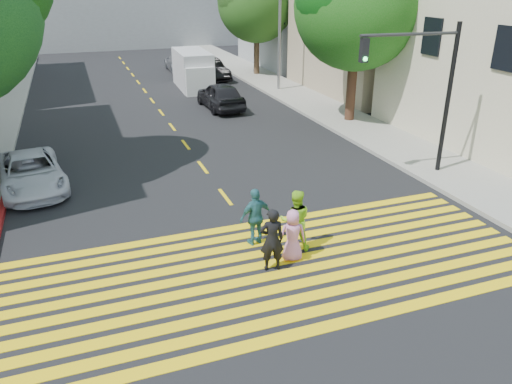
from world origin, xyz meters
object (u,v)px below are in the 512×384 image
pedestrian_child (293,235)px  traffic_signal (426,81)px  white_sedan (31,172)px  white_van (193,71)px  pedestrian_man (272,240)px  dark_car_near (220,96)px  pedestrian_extra (256,217)px  pedestrian_woman (295,220)px  dark_car_parked (209,69)px  silver_car (180,62)px

pedestrian_child → traffic_signal: 8.15m
white_sedan → white_van: white_van is taller
pedestrian_man → pedestrian_child: bearing=-150.0°
dark_car_near → white_van: bearing=-90.9°
pedestrian_man → pedestrian_extra: pedestrian_man is taller
dark_car_near → pedestrian_extra: bearing=75.3°
pedestrian_man → pedestrian_extra: size_ratio=1.02×
pedestrian_child → traffic_signal: bearing=-133.1°
pedestrian_child → traffic_signal: traffic_signal is taller
white_sedan → pedestrian_woman: bearing=-53.7°
pedestrian_woman → pedestrian_man: bearing=56.4°
pedestrian_child → traffic_signal: (6.61, 3.86, 2.80)m
white_sedan → dark_car_parked: 20.36m
pedestrian_woman → silver_car: bearing=-77.1°
dark_car_near → silver_car: (0.45, 12.60, -0.05)m
pedestrian_woman → dark_car_parked: pedestrian_woman is taller
pedestrian_woman → dark_car_parked: (4.14, 24.04, -0.11)m
pedestrian_woman → silver_car: (2.96, 28.24, -0.16)m
dark_car_parked → white_van: 3.14m
pedestrian_extra → dark_car_parked: 23.96m
pedestrian_child → dark_car_near: bearing=-83.3°
pedestrian_woman → traffic_signal: traffic_signal is taller
pedestrian_man → silver_car: bearing=-88.7°
pedestrian_child → white_van: white_van is taller
dark_car_parked → white_van: (-1.74, -2.58, 0.39)m
pedestrian_extra → traffic_signal: 8.18m
dark_car_near → white_van: 5.83m
white_sedan → dark_car_parked: (10.96, 17.16, 0.13)m
pedestrian_extra → white_sedan: size_ratio=0.37×
pedestrian_extra → silver_car: 27.89m
pedestrian_woman → pedestrian_child: size_ratio=1.22×
pedestrian_woman → pedestrian_child: 0.58m
white_sedan → white_van: 17.26m
pedestrian_man → pedestrian_woman: 1.21m
traffic_signal → dark_car_near: bearing=111.7°
pedestrian_man → dark_car_near: bearing=-92.9°
silver_car → dark_car_parked: 4.36m
silver_car → dark_car_near: bearing=89.0°
pedestrian_extra → white_sedan: 8.63m
pedestrian_extra → white_van: white_van is taller
dark_car_near → pedestrian_child: bearing=78.2°
silver_car → traffic_signal: traffic_signal is taller
dark_car_parked → pedestrian_man: bearing=-109.3°
dark_car_parked → white_van: bearing=-131.6°
white_sedan → traffic_signal: (13.14, -3.50, 2.89)m
silver_car → dark_car_parked: dark_car_parked is taller
silver_car → traffic_signal: 25.24m
pedestrian_child → dark_car_parked: 24.92m
dark_car_parked → white_van: size_ratio=0.88×
pedestrian_child → white_sedan: pedestrian_child is taller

